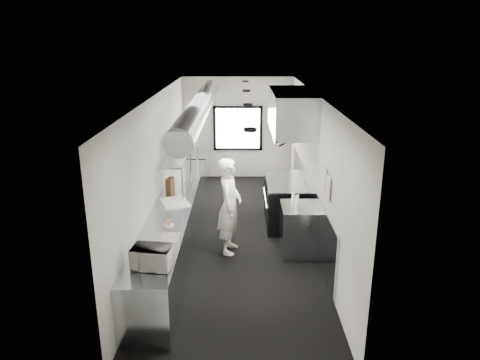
{
  "coord_description": "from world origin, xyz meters",
  "views": [
    {
      "loc": [
        0.09,
        -8.26,
        3.83
      ],
      "look_at": [
        0.07,
        -0.2,
        1.24
      ],
      "focal_mm": 33.58,
      "sensor_mm": 36.0,
      "label": 1
    }
  ],
  "objects_px": {
    "knife_block": "(170,184)",
    "cutting_board": "(175,202)",
    "prep_counter": "(175,225)",
    "bottle_station": "(299,229)",
    "far_work_table": "(195,169)",
    "squeeze_bottle_d": "(297,200)",
    "microwave": "(152,257)",
    "plate_stack_c": "(180,139)",
    "deli_tub_b": "(146,246)",
    "squeeze_bottle_a": "(297,208)",
    "plate_stack_a": "(174,149)",
    "pass_shelf": "(181,149)",
    "small_plate": "(169,225)",
    "plate_stack_b": "(178,145)",
    "deli_tub_a": "(144,244)",
    "squeeze_bottle_e": "(293,197)",
    "squeeze_bottle_c": "(297,201)",
    "squeeze_bottle_b": "(297,204)",
    "line_cook": "(230,206)",
    "plate_stack_d": "(184,134)",
    "range": "(285,201)",
    "exhaust_hood": "(291,112)"
  },
  "relations": [
    {
      "from": "microwave",
      "to": "plate_stack_c",
      "type": "xyz_separation_m",
      "value": [
        -0.12,
        4.02,
        0.69
      ]
    },
    {
      "from": "line_cook",
      "to": "plate_stack_c",
      "type": "height_order",
      "value": "plate_stack_c"
    },
    {
      "from": "small_plate",
      "to": "squeeze_bottle_e",
      "type": "bearing_deg",
      "value": 27.75
    },
    {
      "from": "deli_tub_b",
      "to": "squeeze_bottle_a",
      "type": "height_order",
      "value": "squeeze_bottle_a"
    },
    {
      "from": "plate_stack_a",
      "to": "knife_block",
      "type": "bearing_deg",
      "value": -129.03
    },
    {
      "from": "plate_stack_c",
      "to": "squeeze_bottle_a",
      "type": "bearing_deg",
      "value": -42.89
    },
    {
      "from": "far_work_table",
      "to": "squeeze_bottle_e",
      "type": "xyz_separation_m",
      "value": [
        2.21,
        -3.63,
        0.53
      ]
    },
    {
      "from": "squeeze_bottle_c",
      "to": "squeeze_bottle_e",
      "type": "bearing_deg",
      "value": 99.14
    },
    {
      "from": "line_cook",
      "to": "plate_stack_a",
      "type": "xyz_separation_m",
      "value": [
        -1.1,
        0.97,
        0.83
      ]
    },
    {
      "from": "deli_tub_a",
      "to": "deli_tub_b",
      "type": "xyz_separation_m",
      "value": [
        0.03,
        -0.04,
        -0.01
      ]
    },
    {
      "from": "squeeze_bottle_a",
      "to": "pass_shelf",
      "type": "bearing_deg",
      "value": 138.13
    },
    {
      "from": "squeeze_bottle_a",
      "to": "knife_block",
      "type": "bearing_deg",
      "value": 153.26
    },
    {
      "from": "small_plate",
      "to": "cutting_board",
      "type": "distance_m",
      "value": 1.05
    },
    {
      "from": "far_work_table",
      "to": "knife_block",
      "type": "relative_size",
      "value": 4.7
    },
    {
      "from": "cutting_board",
      "to": "plate_stack_b",
      "type": "bearing_deg",
      "value": 92.88
    },
    {
      "from": "plate_stack_a",
      "to": "squeeze_bottle_b",
      "type": "height_order",
      "value": "plate_stack_a"
    },
    {
      "from": "line_cook",
      "to": "squeeze_bottle_b",
      "type": "relative_size",
      "value": 9.26
    },
    {
      "from": "small_plate",
      "to": "knife_block",
      "type": "relative_size",
      "value": 0.68
    },
    {
      "from": "pass_shelf",
      "to": "small_plate",
      "type": "xyz_separation_m",
      "value": [
        0.11,
        -2.56,
        -0.63
      ]
    },
    {
      "from": "plate_stack_a",
      "to": "squeeze_bottle_e",
      "type": "height_order",
      "value": "plate_stack_a"
    },
    {
      "from": "deli_tub_b",
      "to": "far_work_table",
      "type": "bearing_deg",
      "value": 88.69
    },
    {
      "from": "squeeze_bottle_b",
      "to": "squeeze_bottle_c",
      "type": "distance_m",
      "value": 0.19
    },
    {
      "from": "plate_stack_d",
      "to": "squeeze_bottle_a",
      "type": "relative_size",
      "value": 1.75
    },
    {
      "from": "microwave",
      "to": "plate_stack_a",
      "type": "xyz_separation_m",
      "value": [
        -0.14,
        3.24,
        0.68
      ]
    },
    {
      "from": "range",
      "to": "squeeze_bottle_e",
      "type": "height_order",
      "value": "squeeze_bottle_e"
    },
    {
      "from": "plate_stack_c",
      "to": "plate_stack_d",
      "type": "height_order",
      "value": "plate_stack_d"
    },
    {
      "from": "small_plate",
      "to": "knife_block",
      "type": "xyz_separation_m",
      "value": [
        -0.24,
        1.74,
        0.12
      ]
    },
    {
      "from": "deli_tub_a",
      "to": "deli_tub_b",
      "type": "relative_size",
      "value": 1.12
    },
    {
      "from": "deli_tub_b",
      "to": "squeeze_bottle_e",
      "type": "xyz_separation_m",
      "value": [
        2.34,
        1.98,
        0.04
      ]
    },
    {
      "from": "squeeze_bottle_c",
      "to": "squeeze_bottle_e",
      "type": "relative_size",
      "value": 1.04
    },
    {
      "from": "exhaust_hood",
      "to": "plate_stack_c",
      "type": "xyz_separation_m",
      "value": [
        -2.3,
        0.38,
        -0.66
      ]
    },
    {
      "from": "deli_tub_a",
      "to": "plate_stack_d",
      "type": "relative_size",
      "value": 0.45
    },
    {
      "from": "exhaust_hood",
      "to": "knife_block",
      "type": "distance_m",
      "value": 2.82
    },
    {
      "from": "cutting_board",
      "to": "prep_counter",
      "type": "bearing_deg",
      "value": 137.51
    },
    {
      "from": "deli_tub_a",
      "to": "cutting_board",
      "type": "height_order",
      "value": "deli_tub_a"
    },
    {
      "from": "far_work_table",
      "to": "deli_tub_a",
      "type": "xyz_separation_m",
      "value": [
        -0.16,
        -5.57,
        0.51
      ]
    },
    {
      "from": "small_plate",
      "to": "plate_stack_b",
      "type": "xyz_separation_m",
      "value": [
        -0.1,
        2.16,
        0.82
      ]
    },
    {
      "from": "prep_counter",
      "to": "squeeze_bottle_c",
      "type": "bearing_deg",
      "value": -4.17
    },
    {
      "from": "plate_stack_a",
      "to": "microwave",
      "type": "bearing_deg",
      "value": -87.56
    },
    {
      "from": "plate_stack_a",
      "to": "squeeze_bottle_c",
      "type": "relative_size",
      "value": 1.76
    },
    {
      "from": "knife_block",
      "to": "cutting_board",
      "type": "bearing_deg",
      "value": -62.46
    },
    {
      "from": "far_work_table",
      "to": "squeeze_bottle_d",
      "type": "distance_m",
      "value": 4.44
    },
    {
      "from": "plate_stack_b",
      "to": "bottle_station",
      "type": "bearing_deg",
      "value": -28.99
    },
    {
      "from": "bottle_station",
      "to": "knife_block",
      "type": "relative_size",
      "value": 3.52
    },
    {
      "from": "plate_stack_b",
      "to": "deli_tub_a",
      "type": "bearing_deg",
      "value": -92.37
    },
    {
      "from": "range",
      "to": "small_plate",
      "type": "relative_size",
      "value": 9.14
    },
    {
      "from": "deli_tub_b",
      "to": "microwave",
      "type": "bearing_deg",
      "value": -69.45
    },
    {
      "from": "deli_tub_b",
      "to": "range",
      "type": "bearing_deg",
      "value": 53.35
    },
    {
      "from": "deli_tub_a",
      "to": "squeeze_bottle_d",
      "type": "xyz_separation_m",
      "value": [
        2.43,
        1.79,
        0.03
      ]
    },
    {
      "from": "line_cook",
      "to": "prep_counter",
      "type": "bearing_deg",
      "value": 89.07
    }
  ]
}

